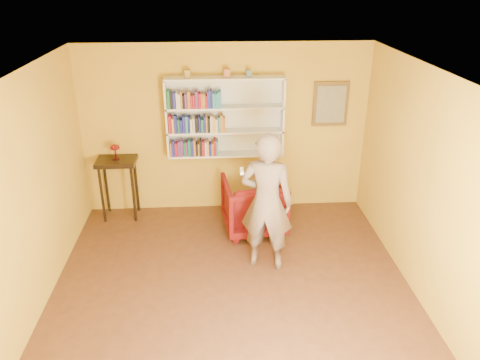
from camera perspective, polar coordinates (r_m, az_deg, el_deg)
The scene contains 14 objects.
room_shell at distance 5.28m, azimuth -0.89°, elevation -5.86°, with size 5.30×5.80×2.88m.
bookshelf at distance 7.28m, azimuth -1.83°, elevation 7.74°, with size 1.80×0.29×1.23m.
books_row_lower at distance 7.32m, azimuth -5.56°, elevation 3.93°, with size 0.74×0.18×0.26m.
books_row_middle at distance 7.20m, azimuth -5.27°, elevation 6.80°, with size 0.86×0.19×0.27m.
books_row_upper at distance 7.10m, azimuth -5.62°, elevation 9.70°, with size 0.80×0.19×0.27m.
ornament_left at distance 7.06m, azimuth -6.41°, elevation 12.76°, with size 0.08×0.08×0.11m, color olive.
ornament_centre at distance 7.06m, azimuth -1.61°, elevation 12.91°, with size 0.09×0.09×0.12m, color #A75737.
ornament_right at distance 7.08m, azimuth 1.10°, elevation 12.87°, with size 0.07×0.07×0.10m, color #436170.
framed_painting at distance 7.51m, azimuth 10.98°, elevation 9.08°, with size 0.55×0.05×0.70m.
console_table at distance 7.54m, azimuth -14.74°, elevation 1.24°, with size 0.60×0.46×0.99m.
ruby_lustre at distance 7.41m, azimuth -15.02°, elevation 3.70°, with size 0.15×0.15×0.24m.
armchair at distance 7.08m, azimuth 1.71°, elevation -3.05°, with size 0.89×0.91×0.83m, color #4C050A.
person at distance 6.01m, azimuth 3.26°, elevation -2.75°, with size 0.69×0.45×1.88m, color #69584D.
game_remote at distance 5.37m, azimuth 0.22°, elevation 1.10°, with size 0.04×0.15×0.04m, color silver.
Camera 1 is at (-0.20, -4.56, 3.68)m, focal length 35.00 mm.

